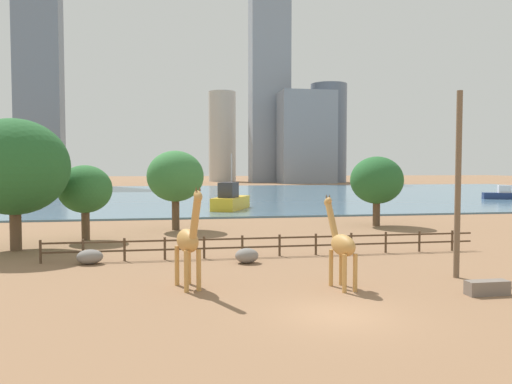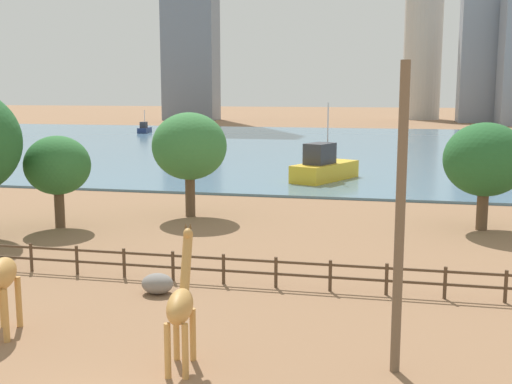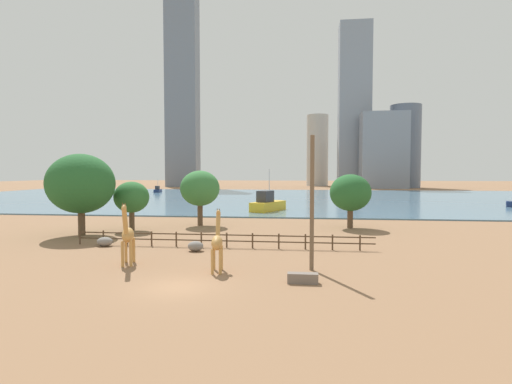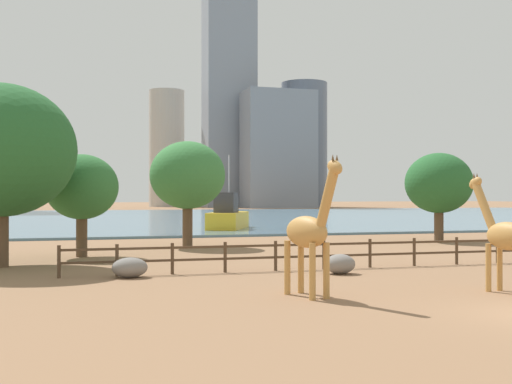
# 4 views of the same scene
# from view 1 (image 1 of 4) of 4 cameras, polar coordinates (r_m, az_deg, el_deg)

# --- Properties ---
(ground_plane) EXTENTS (400.00, 400.00, 0.00)m
(ground_plane) POSITION_cam_1_polar(r_m,az_deg,el_deg) (97.26, -6.36, -0.28)
(ground_plane) COLOR #8C6647
(harbor_water) EXTENTS (180.00, 86.00, 0.20)m
(harbor_water) POSITION_cam_1_polar(r_m,az_deg,el_deg) (94.27, -6.24, -0.32)
(harbor_water) COLOR slate
(harbor_water) RESTS_ON ground
(giraffe_tall) EXTENTS (0.97, 2.81, 4.08)m
(giraffe_tall) POSITION_cam_1_polar(r_m,az_deg,el_deg) (22.31, 9.72, -5.93)
(giraffe_tall) COLOR #C18C47
(giraffe_tall) RESTS_ON ground
(giraffe_companion) EXTENTS (1.30, 2.87, 4.54)m
(giraffe_companion) POSITION_cam_1_polar(r_m,az_deg,el_deg) (22.02, -7.72, -5.55)
(giraffe_companion) COLOR #C18C47
(giraffe_companion) RESTS_ON ground
(utility_pole) EXTENTS (0.28, 0.28, 8.96)m
(utility_pole) POSITION_cam_1_polar(r_m,az_deg,el_deg) (25.71, 22.08, 0.76)
(utility_pole) COLOR brown
(utility_pole) RESTS_ON ground
(boulder_near_fence) EXTENTS (1.30, 1.10, 0.83)m
(boulder_near_fence) POSITION_cam_1_polar(r_m,az_deg,el_deg) (27.88, -1.06, -7.29)
(boulder_near_fence) COLOR gray
(boulder_near_fence) RESTS_ON ground
(boulder_by_pole) EXTENTS (1.42, 1.07, 0.81)m
(boulder_by_pole) POSITION_cam_1_polar(r_m,az_deg,el_deg) (29.06, -18.45, -7.04)
(boulder_by_pole) COLOR gray
(boulder_by_pole) RESTS_ON ground
(feeding_trough) EXTENTS (1.80, 0.60, 0.60)m
(feeding_trough) POSITION_cam_1_polar(r_m,az_deg,el_deg) (23.25, 24.91, -9.89)
(feeding_trough) COLOR #72665B
(feeding_trough) RESTS_ON ground
(enclosure_fence) EXTENTS (26.12, 0.14, 1.30)m
(enclosure_fence) POSITION_cam_1_polar(r_m,az_deg,el_deg) (29.84, 1.25, -5.93)
(enclosure_fence) COLOR #4C3826
(enclosure_fence) RESTS_ON ground
(tree_left_large) EXTENTS (3.87, 3.87, 5.47)m
(tree_left_large) POSITION_cam_1_polar(r_m,az_deg,el_deg) (38.26, -18.96, 0.26)
(tree_left_large) COLOR brown
(tree_left_large) RESTS_ON ground
(tree_center_broad) EXTENTS (4.78, 4.78, 6.71)m
(tree_center_broad) POSITION_cam_1_polar(r_m,az_deg,el_deg) (42.65, -9.20, 1.75)
(tree_center_broad) COLOR brown
(tree_center_broad) RESTS_ON ground
(tree_right_tall) EXTENTS (4.75, 4.75, 6.28)m
(tree_right_tall) POSITION_cam_1_polar(r_m,az_deg,el_deg) (46.29, 13.64, 1.29)
(tree_right_tall) COLOR brown
(tree_right_tall) RESTS_ON ground
(tree_left_small) EXTENTS (6.79, 6.79, 8.41)m
(tree_left_small) POSITION_cam_1_polar(r_m,az_deg,el_deg) (35.10, -25.91, 2.59)
(tree_left_small) COLOR brown
(tree_left_small) RESTS_ON ground
(boat_ferry) EXTENTS (2.26, 4.75, 4.11)m
(boat_ferry) POSITION_cam_1_polar(r_m,az_deg,el_deg) (119.20, -25.47, 0.46)
(boat_ferry) COLOR navy
(boat_ferry) RESTS_ON harbor_water
(boat_sailboat) EXTENTS (5.55, 8.00, 6.79)m
(boat_sailboat) POSITION_cam_1_polar(r_m,az_deg,el_deg) (60.26, -2.96, -0.93)
(boat_sailboat) COLOR gold
(boat_sailboat) RESTS_ON harbor_water
(boat_tug) EXTENTS (5.38, 3.60, 2.23)m
(boat_tug) POSITION_cam_1_polar(r_m,az_deg,el_deg) (88.96, 26.18, -0.24)
(boat_tug) COLOR navy
(boat_tug) RESTS_ON harbor_water
(skyline_tower_needle) EXTENTS (10.00, 10.00, 32.94)m
(skyline_tower_needle) POSITION_cam_1_polar(r_m,az_deg,el_deg) (185.35, -3.88, 6.31)
(skyline_tower_needle) COLOR #B7B2A8
(skyline_tower_needle) RESTS_ON ground
(skyline_block_central) EXTENTS (17.86, 10.93, 30.00)m
(skyline_block_central) POSITION_cam_1_polar(r_m,az_deg,el_deg) (165.61, 5.79, 6.21)
(skyline_block_central) COLOR gray
(skyline_block_central) RESTS_ON ground
(skyline_tower_glass) EXTENTS (13.79, 8.26, 93.60)m
(skyline_tower_glass) POSITION_cam_1_polar(r_m,az_deg,el_deg) (177.23, -23.66, 16.17)
(skyline_tower_glass) COLOR slate
(skyline_tower_glass) RESTS_ON ground
(skyline_block_left) EXTENTS (13.36, 9.48, 69.39)m
(skyline_block_left) POSITION_cam_1_polar(r_m,az_deg,el_deg) (176.82, 1.53, 12.43)
(skyline_block_left) COLOR gray
(skyline_block_left) RESTS_ON ground
(skyline_block_right) EXTENTS (12.53, 12.53, 34.04)m
(skyline_block_right) POSITION_cam_1_polar(r_m,az_deg,el_deg) (176.62, 8.28, 6.64)
(skyline_block_right) COLOR slate
(skyline_block_right) RESTS_ON ground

